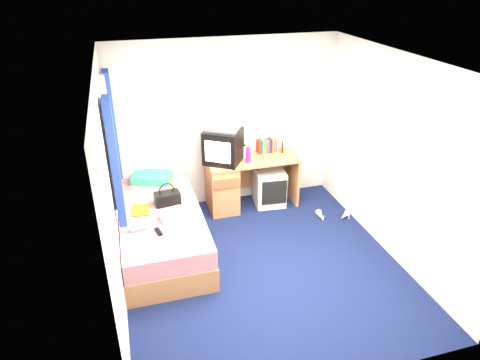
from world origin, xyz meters
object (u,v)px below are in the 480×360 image
object	(u,v)px
vcr	(223,127)
remote_control	(158,232)
desk	(234,182)
water_bottle	(140,227)
storage_cube	(269,187)
picture_frame	(282,147)
aerosol_can	(245,152)
handbag	(167,198)
towel	(172,215)
pillow	(152,178)
pink_water_bottle	(248,155)
white_heels	(333,216)
colour_swatch_fan	(170,238)
bed	(162,230)
magazine	(141,210)
crt_tv	(223,146)

from	to	relation	value
vcr	remote_control	world-z (taller)	vcr
vcr	desk	bearing A→B (deg)	29.61
vcr	water_bottle	bearing A→B (deg)	-107.61
storage_cube	picture_frame	distance (m)	0.62
aerosol_can	remote_control	size ratio (longest dim) A/B	1.09
handbag	water_bottle	size ratio (longest dim) A/B	1.64
towel	remote_control	distance (m)	0.32
vcr	remote_control	distance (m)	1.76
pillow	storage_cube	xyz separation A→B (m)	(1.68, -0.13, -0.33)
pink_water_bottle	white_heels	bearing A→B (deg)	-28.91
pink_water_bottle	handbag	xyz separation A→B (m)	(-1.20, -0.48, -0.23)
vcr	storage_cube	bearing A→B (deg)	27.12
remote_control	white_heels	world-z (taller)	remote_control
water_bottle	colour_swatch_fan	size ratio (longest dim) A/B	0.91
aerosol_can	colour_swatch_fan	size ratio (longest dim) A/B	0.80
water_bottle	handbag	bearing A→B (deg)	52.95
desk	aerosol_can	bearing A→B (deg)	17.19
pillow	towel	bearing A→B (deg)	-82.76
colour_swatch_fan	storage_cube	bearing A→B (deg)	38.89
pink_water_bottle	aerosol_can	xyz separation A→B (m)	(-0.00, 0.17, -0.02)
handbag	white_heels	distance (m)	2.36
aerosol_can	handbag	bearing A→B (deg)	-151.62
pink_water_bottle	handbag	size ratio (longest dim) A/B	0.65
desk	aerosol_can	size ratio (longest dim) A/B	7.43
desk	aerosol_can	distance (m)	0.47
bed	remote_control	bearing A→B (deg)	-98.45
vcr	white_heels	size ratio (longest dim) A/B	0.85
pillow	water_bottle	world-z (taller)	pillow
picture_frame	towel	size ratio (longest dim) A/B	0.51
pillow	vcr	xyz separation A→B (m)	(1.00, -0.08, 0.67)
magazine	colour_swatch_fan	size ratio (longest dim) A/B	1.27
handbag	towel	xyz separation A→B (m)	(0.01, -0.37, -0.04)
pillow	handbag	xyz separation A→B (m)	(0.12, -0.68, 0.03)
crt_tv	water_bottle	world-z (taller)	crt_tv
handbag	aerosol_can	bearing A→B (deg)	21.53
vcr	colour_swatch_fan	size ratio (longest dim) A/B	1.96
bed	towel	world-z (taller)	towel
bed	colour_swatch_fan	xyz separation A→B (m)	(0.04, -0.61, 0.28)
desk	storage_cube	xyz separation A→B (m)	(0.54, -0.04, -0.14)
colour_swatch_fan	remote_control	xyz separation A→B (m)	(-0.11, 0.15, 0.00)
picture_frame	water_bottle	size ratio (longest dim) A/B	0.70
vcr	towel	bearing A→B (deg)	-100.82
remote_control	white_heels	bearing A→B (deg)	-1.22
storage_cube	magazine	world-z (taller)	magazine
water_bottle	white_heels	size ratio (longest dim) A/B	0.40
handbag	magazine	bearing A→B (deg)	-173.15
vcr	aerosol_can	size ratio (longest dim) A/B	2.47
picture_frame	aerosol_can	size ratio (longest dim) A/B	0.80
handbag	pink_water_bottle	bearing A→B (deg)	14.99
picture_frame	remote_control	distance (m)	2.39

